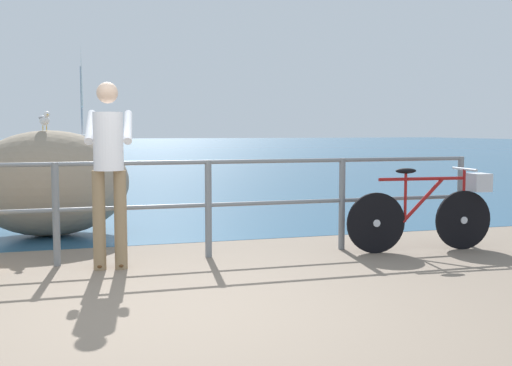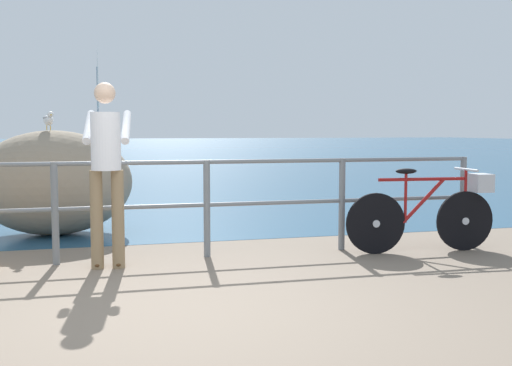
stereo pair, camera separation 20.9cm
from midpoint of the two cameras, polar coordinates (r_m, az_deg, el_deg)
The scene contains 8 objects.
ground_plane at distance 24.49m, azimuth -15.26°, elevation 1.49°, with size 120.00×120.00×0.10m, color #756656.
sea_surface at distance 52.24m, azimuth -15.91°, elevation 3.25°, with size 120.00×90.00×0.01m, color navy.
promenade_railing at distance 6.42m, azimuth -11.98°, elevation -1.41°, with size 7.66×0.07×1.02m.
bicycle at distance 7.10m, azimuth 15.08°, elevation -2.31°, with size 1.70×0.48×0.92m.
person_at_railing at distance 6.10m, azimuth -14.28°, elevation 1.53°, with size 0.49×0.66×1.78m.
breakwater_boulder_main at distance 8.26m, azimuth -19.04°, elevation -0.03°, with size 1.96×1.29×1.33m.
seagull at distance 8.17m, azimuth -19.49°, elevation 5.54°, with size 0.19×0.34×0.23m.
sailboat at distance 36.64m, azimuth -15.75°, elevation 3.74°, with size 1.40×4.43×6.16m.
Camera 1 is at (-0.59, -4.42, 1.33)m, focal length 43.70 mm.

